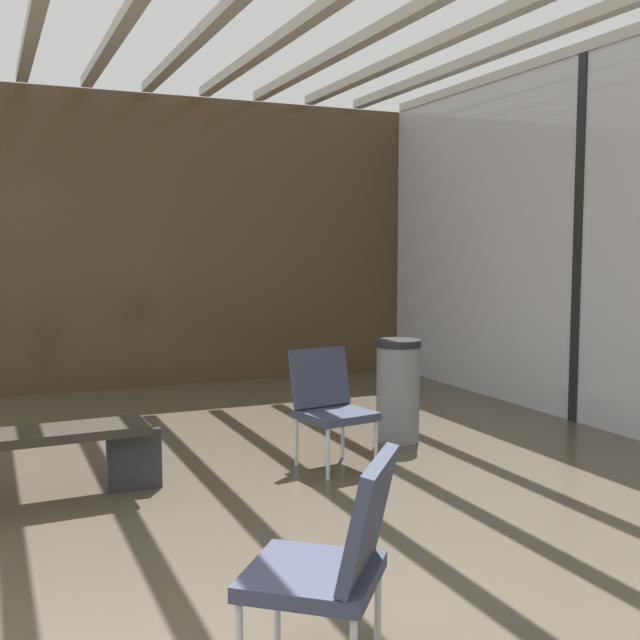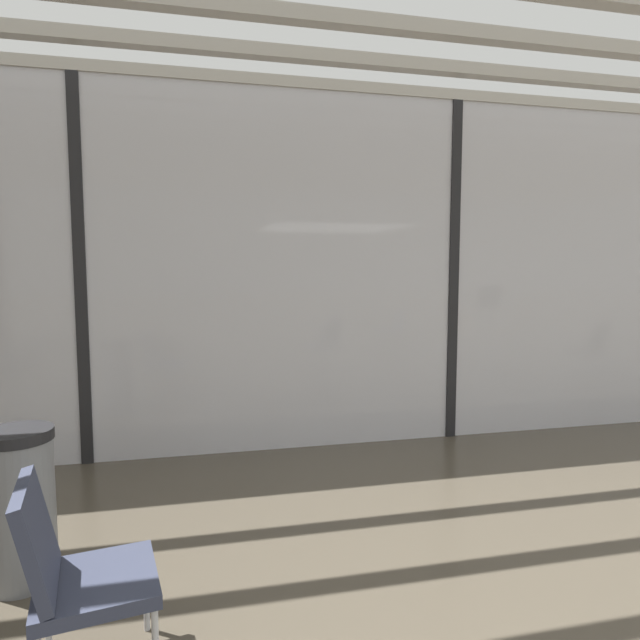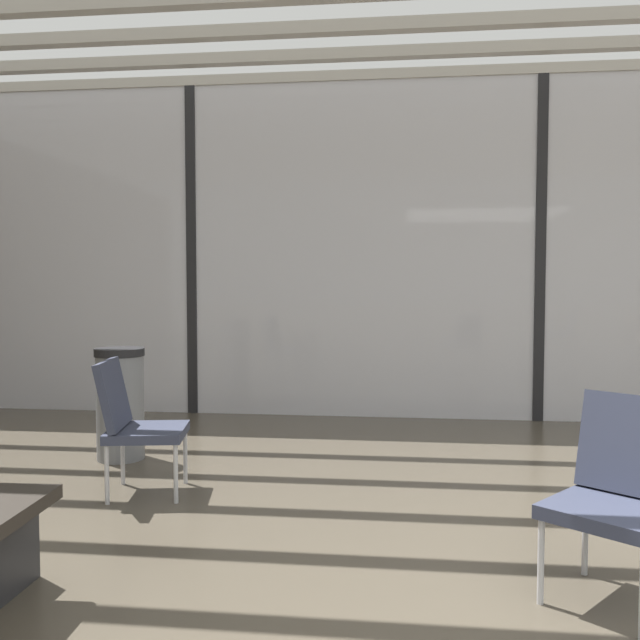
% 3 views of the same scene
% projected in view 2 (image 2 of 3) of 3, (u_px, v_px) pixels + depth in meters
% --- Properties ---
extents(glass_curtain_wall, '(14.00, 0.08, 3.37)m').
position_uv_depth(glass_curtain_wall, '(452.00, 273.00, 5.46)').
color(glass_curtain_wall, silver).
rests_on(glass_curtain_wall, ground).
extents(window_mullion_0, '(0.10, 0.12, 3.37)m').
position_uv_depth(window_mullion_0, '(81.00, 273.00, 4.68)').
color(window_mullion_0, black).
rests_on(window_mullion_0, ground).
extents(window_mullion_1, '(0.10, 0.12, 3.37)m').
position_uv_depth(window_mullion_1, '(452.00, 273.00, 5.46)').
color(window_mullion_1, black).
rests_on(window_mullion_1, ground).
extents(parked_airplane, '(11.22, 3.81, 3.81)m').
position_uv_depth(parked_airplane, '(324.00, 260.00, 10.55)').
color(parked_airplane, silver).
rests_on(parked_airplane, ground).
extents(lounge_chair_3, '(0.60, 0.56, 0.87)m').
position_uv_depth(lounge_chair_3, '(73.00, 567.00, 2.23)').
color(lounge_chair_3, '#33384C').
rests_on(lounge_chair_3, ground).
extents(trash_bin, '(0.38, 0.38, 0.86)m').
position_uv_depth(trash_bin, '(20.00, 506.00, 2.94)').
color(trash_bin, slate).
rests_on(trash_bin, ground).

